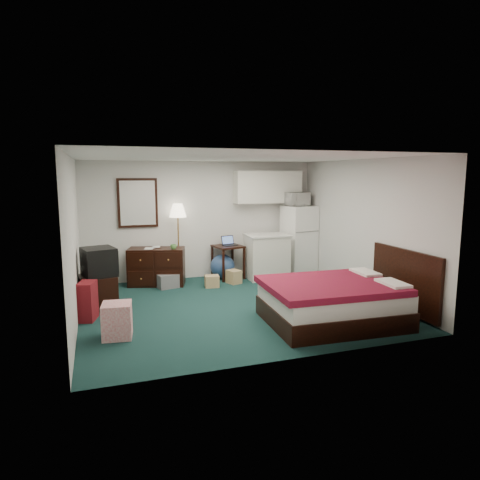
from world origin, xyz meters
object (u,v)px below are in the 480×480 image
object	(u,v)px
desk	(228,262)
fridge	(299,240)
dresser	(157,267)
tv_stand	(97,292)
floor_lamp	(178,243)
bed	(332,303)
suitcase	(87,301)
kitchen_counter	(267,257)

from	to	relation	value
desk	fridge	bearing A→B (deg)	-14.33
dresser	tv_stand	xyz separation A→B (m)	(-1.15, -1.23, -0.10)
dresser	floor_lamp	size ratio (longest dim) A/B	0.68
bed	tv_stand	xyz separation A→B (m)	(-3.36, 1.88, -0.03)
floor_lamp	tv_stand	size ratio (longest dim) A/B	2.70
dresser	bed	distance (m)	3.82
desk	suitcase	distance (m)	3.41
kitchen_counter	bed	xyz separation A→B (m)	(-0.12, -2.91, -0.15)
fridge	tv_stand	world-z (taller)	fridge
bed	suitcase	world-z (taller)	bed
tv_stand	kitchen_counter	bearing A→B (deg)	4.58
fridge	kitchen_counter	bearing A→B (deg)	-174.61
bed	dresser	bearing A→B (deg)	128.20
dresser	bed	size ratio (longest dim) A/B	0.57
kitchen_counter	tv_stand	size ratio (longest dim) A/B	1.54
floor_lamp	desk	bearing A→B (deg)	-6.55
dresser	floor_lamp	distance (m)	0.68
dresser	kitchen_counter	distance (m)	2.33
floor_lamp	fridge	bearing A→B (deg)	-3.91
tv_stand	fridge	bearing A→B (deg)	4.09
suitcase	fridge	bearing A→B (deg)	38.25
kitchen_counter	floor_lamp	bearing A→B (deg)	169.43
dresser	fridge	bearing A→B (deg)	16.83
bed	desk	bearing A→B (deg)	104.75
dresser	tv_stand	size ratio (longest dim) A/B	1.84
kitchen_counter	bed	world-z (taller)	kitchen_counter
floor_lamp	fridge	distance (m)	2.70
dresser	desk	size ratio (longest dim) A/B	1.55
floor_lamp	kitchen_counter	world-z (taller)	floor_lamp
dresser	tv_stand	world-z (taller)	dresser
desk	kitchen_counter	distance (m)	0.84
desk	tv_stand	distance (m)	2.99
fridge	desk	bearing A→B (deg)	169.25
fridge	suitcase	distance (m)	4.86
fridge	suitcase	xyz separation A→B (m)	(-4.48, -1.82, -0.47)
fridge	suitcase	world-z (taller)	fridge
dresser	desk	xyz separation A→B (m)	(1.54, 0.07, -0.02)
floor_lamp	tv_stand	distance (m)	2.24
suitcase	desk	bearing A→B (deg)	49.73
dresser	bed	world-z (taller)	dresser
bed	tv_stand	size ratio (longest dim) A/B	3.21
fridge	bed	bearing A→B (deg)	-115.91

